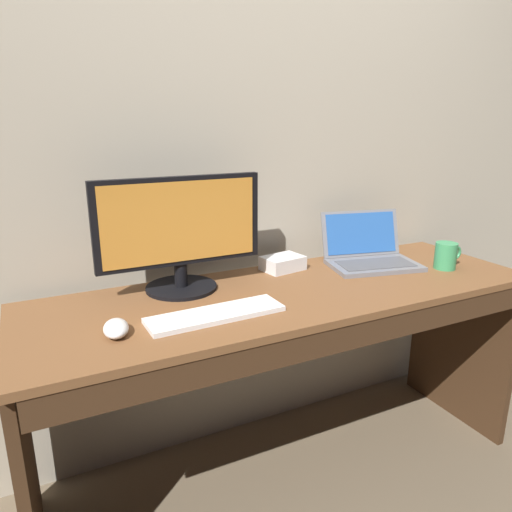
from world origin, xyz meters
TOP-DOWN VIEW (x-y plane):
  - ground_plane at (0.00, 0.00)m, footprint 14.00×14.00m
  - back_wall at (0.00, 0.37)m, footprint 4.65×0.04m
  - desk at (0.00, -0.02)m, footprint 1.83×0.59m
  - laptop_space_gray at (0.44, 0.11)m, footprint 0.40×0.35m
  - external_monitor at (-0.35, 0.16)m, footprint 0.57×0.25m
  - wired_keyboard at (-0.33, -0.11)m, footprint 0.43×0.14m
  - computer_mouse at (-0.62, -0.10)m, footprint 0.09×0.12m
  - external_drive_box at (0.08, 0.21)m, footprint 0.17×0.14m
  - coffee_mug at (0.68, -0.06)m, footprint 0.13×0.09m

SIDE VIEW (x-z plane):
  - ground_plane at x=0.00m, z-range 0.00..0.00m
  - desk at x=0.00m, z-range 0.20..0.96m
  - wired_keyboard at x=-0.33m, z-range 0.77..0.79m
  - computer_mouse at x=-0.62m, z-range 0.77..0.81m
  - external_drive_box at x=0.08m, z-range 0.77..0.82m
  - laptop_space_gray at x=0.44m, z-range 0.71..0.91m
  - coffee_mug at x=0.68m, z-range 0.77..0.87m
  - external_monitor at x=-0.35m, z-range 0.78..1.18m
  - back_wall at x=0.00m, z-range 0.00..3.40m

